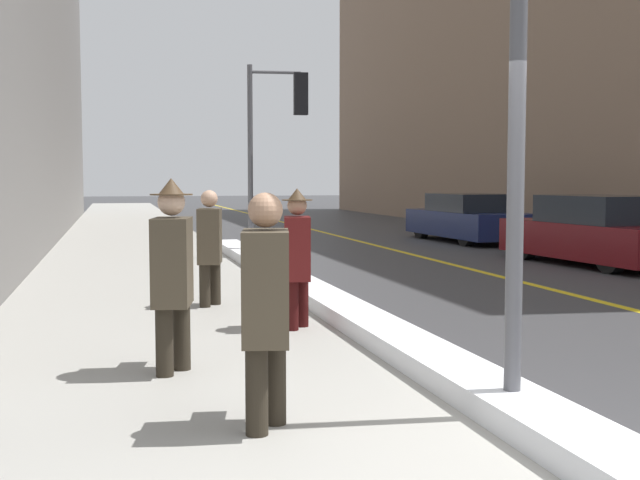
% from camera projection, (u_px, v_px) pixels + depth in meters
% --- Properties ---
extents(ground_plane, '(160.00, 160.00, 0.00)m').
position_uv_depth(ground_plane, '(550.00, 461.00, 4.81)').
color(ground_plane, '#38383A').
extents(sidewalk_slab, '(4.00, 80.00, 0.01)m').
position_uv_depth(sidewalk_slab, '(137.00, 252.00, 18.80)').
color(sidewalk_slab, '#9E9B93').
rests_on(sidewalk_slab, ground).
extents(road_centre_stripe, '(0.16, 80.00, 0.00)m').
position_uv_depth(road_centre_stripe, '(380.00, 246.00, 20.29)').
color(road_centre_stripe, gold).
rests_on(road_centre_stripe, ground).
extents(snow_bank_curb, '(0.56, 17.23, 0.20)m').
position_uv_depth(snow_bank_curb, '(306.00, 289.00, 11.63)').
color(snow_bank_curb, white).
rests_on(snow_bank_curb, ground).
extents(building_facade_right, '(6.00, 36.00, 15.63)m').
position_uv_depth(building_facade_right, '(557.00, 9.00, 28.70)').
color(building_facade_right, '#846B56').
rests_on(building_facade_right, ground).
extents(lamp_post, '(0.28, 0.28, 4.81)m').
position_uv_depth(lamp_post, '(519.00, 4.00, 5.47)').
color(lamp_post, '#515156').
rests_on(lamp_post, ground).
extents(traffic_light_near, '(1.31, 0.33, 4.14)m').
position_uv_depth(traffic_light_near, '(280.00, 119.00, 17.29)').
color(traffic_light_near, '#515156').
rests_on(traffic_light_near, ground).
extents(pedestrian_in_glasses, '(0.40, 0.75, 1.60)m').
position_uv_depth(pedestrian_in_glasses, '(266.00, 300.00, 5.34)').
color(pedestrian_in_glasses, '#2A241B').
rests_on(pedestrian_in_glasses, ground).
extents(pedestrian_nearside, '(0.40, 0.76, 1.70)m').
position_uv_depth(pedestrian_nearside, '(172.00, 268.00, 6.91)').
color(pedestrian_nearside, '#2A241B').
rests_on(pedestrian_nearside, ground).
extents(pedestrian_in_fedora, '(0.38, 0.54, 1.59)m').
position_uv_depth(pedestrian_in_fedora, '(297.00, 253.00, 8.99)').
color(pedestrian_in_fedora, '#340C0C').
rests_on(pedestrian_in_fedora, ground).
extents(pedestrian_with_shoulder_bag, '(0.39, 0.74, 1.55)m').
position_uv_depth(pedestrian_with_shoulder_bag, '(210.00, 242.00, 10.62)').
color(pedestrian_with_shoulder_bag, '#2A241B').
rests_on(pedestrian_with_shoulder_bag, ground).
extents(parked_car_maroon, '(2.17, 4.52, 1.38)m').
position_uv_depth(parked_car_maroon, '(599.00, 232.00, 15.89)').
color(parked_car_maroon, '#600F14').
rests_on(parked_car_maroon, ground).
extents(parked_car_navy, '(1.98, 4.67, 1.31)m').
position_uv_depth(parked_car_navy, '(469.00, 219.00, 21.93)').
color(parked_car_navy, navy).
rests_on(parked_car_navy, ground).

